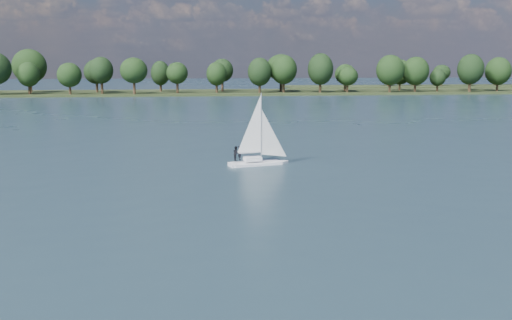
# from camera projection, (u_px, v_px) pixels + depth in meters

# --- Properties ---
(ground) EXTENTS (700.00, 700.00, 0.00)m
(ground) POSITION_uv_depth(u_px,v_px,m) (171.00, 123.00, 108.04)
(ground) COLOR #233342
(ground) RESTS_ON ground
(far_shore) EXTENTS (660.00, 40.00, 1.50)m
(far_shore) POSITION_uv_depth(u_px,v_px,m) (178.00, 94.00, 217.66)
(far_shore) COLOR black
(far_shore) RESTS_ON ground
(far_shore_back) EXTENTS (220.00, 30.00, 1.40)m
(far_shore_back) POSITION_uv_depth(u_px,v_px,m) (503.00, 87.00, 283.93)
(far_shore_back) COLOR black
(far_shore_back) RESTS_ON ground
(sailboat) EXTENTS (6.57, 3.30, 8.33)m
(sailboat) POSITION_uv_depth(u_px,v_px,m) (256.00, 144.00, 62.67)
(sailboat) COLOR white
(sailboat) RESTS_ON ground
(treeline) EXTENTS (563.18, 73.83, 17.90)m
(treeline) POSITION_uv_depth(u_px,v_px,m) (158.00, 72.00, 211.58)
(treeline) COLOR black
(treeline) RESTS_ON ground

